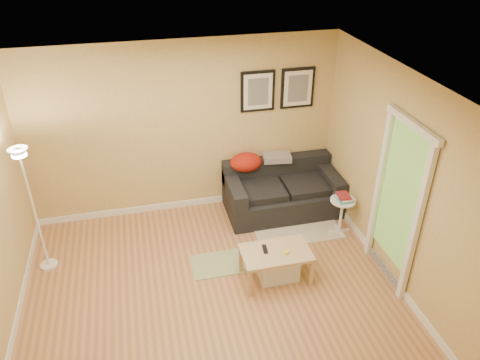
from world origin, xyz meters
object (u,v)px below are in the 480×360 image
at_px(storage_bin, 278,267).
at_px(book_stack, 344,197).
at_px(coffee_table, 275,265).
at_px(floor_lamp, 35,214).
at_px(sofa, 283,190).
at_px(side_table, 341,216).

bearing_deg(storage_bin, book_stack, 31.08).
relative_size(coffee_table, floor_lamp, 0.49).
height_order(sofa, floor_lamp, floor_lamp).
xyz_separation_m(side_table, floor_lamp, (-4.02, 0.21, 0.54)).
bearing_deg(side_table, storage_bin, -149.01).
xyz_separation_m(coffee_table, book_stack, (1.21, 0.73, 0.37)).
distance_m(coffee_table, side_table, 1.40).
xyz_separation_m(sofa, floor_lamp, (-3.38, -0.52, 0.44)).
bearing_deg(sofa, side_table, -48.46).
distance_m(sofa, storage_bin, 1.52).
bearing_deg(storage_bin, floor_lamp, 162.54).
relative_size(sofa, storage_bin, 3.40).
relative_size(sofa, side_table, 3.10).
bearing_deg(sofa, coffee_table, -111.13).
bearing_deg(side_table, book_stack, 39.33).
xyz_separation_m(storage_bin, floor_lamp, (-2.86, 0.90, 0.66)).
relative_size(sofa, floor_lamp, 0.98).
bearing_deg(coffee_table, sofa, 73.50).
height_order(side_table, floor_lamp, floor_lamp).
bearing_deg(side_table, floor_lamp, 177.06).
xyz_separation_m(sofa, book_stack, (0.65, -0.71, 0.21)).
relative_size(coffee_table, side_table, 1.56).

